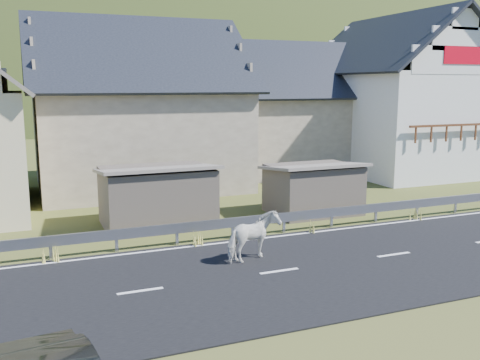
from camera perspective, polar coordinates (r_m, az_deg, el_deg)
name	(u,v)px	position (r m, az deg, el deg)	size (l,w,h in m)	color
ground	(279,272)	(15.57, 4.20, -9.81)	(160.00, 160.00, 0.00)	#374515
road	(279,272)	(15.57, 4.20, -9.74)	(60.00, 7.00, 0.04)	black
lane_markings	(279,271)	(15.56, 4.20, -9.65)	(60.00, 6.60, 0.01)	silver
guardrail	(233,223)	(18.63, -0.79, -4.61)	(28.10, 0.09, 0.75)	#93969B
shed_left	(157,197)	(20.56, -8.87, -1.78)	(4.30, 3.30, 2.40)	brown
shed_right	(313,189)	(22.47, 7.79, -0.99)	(3.80, 2.90, 2.20)	brown
house_stone_a	(136,98)	(28.65, -11.04, 8.63)	(10.80, 9.80, 8.90)	tan
house_stone_b	(289,102)	(33.89, 5.29, 8.31)	(9.80, 8.80, 8.10)	tan
house_white	(399,88)	(34.61, 16.65, 9.34)	(8.80, 10.80, 9.70)	silver
mountain	(62,158)	(195.10, -18.46, 2.19)	(440.00, 280.00, 260.00)	#1F3111
horse	(253,237)	(16.24, 1.43, -6.06)	(1.74, 0.79, 1.47)	silver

